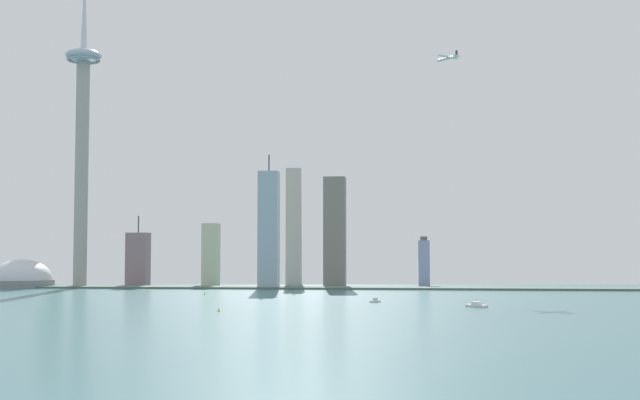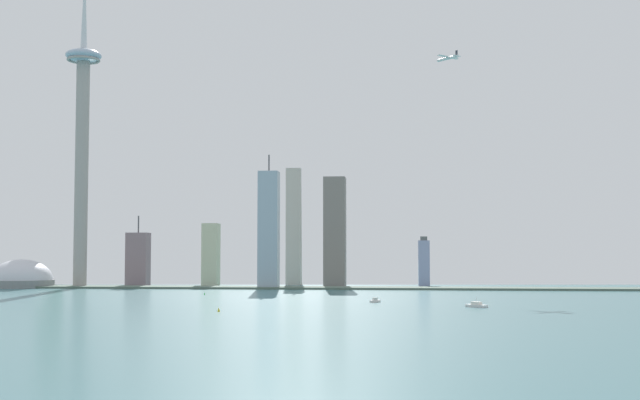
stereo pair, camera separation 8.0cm
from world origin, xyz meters
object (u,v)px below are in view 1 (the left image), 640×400
at_px(skyscraper_8, 269,230).
at_px(channel_buoy_0, 205,294).
at_px(airplane, 448,58).
at_px(skyscraper_6, 335,232).
at_px(stadium_dome, 21,280).
at_px(skyscraper_5, 138,259).
at_px(boat_0, 375,301).
at_px(boat_3, 477,305).
at_px(skyscraper_7, 211,254).
at_px(skyscraper_4, 51,232).
at_px(channel_buoy_1, 219,309).
at_px(observation_tower, 82,125).
at_px(skyscraper_3, 294,227).
at_px(skyscraper_0, 424,262).

xyz_separation_m(skyscraper_8, channel_buoy_0, (-39.83, -127.96, -62.16)).
bearing_deg(airplane, skyscraper_8, 55.59).
bearing_deg(skyscraper_6, stadium_dome, -171.10).
relative_size(skyscraper_5, skyscraper_6, 0.65).
height_order(stadium_dome, boat_0, stadium_dome).
relative_size(boat_3, airplane, 0.61).
bearing_deg(skyscraper_6, boat_0, -79.33).
bearing_deg(skyscraper_7, skyscraper_4, 176.29).
distance_m(boat_0, channel_buoy_1, 148.31).
bearing_deg(skyscraper_6, boat_3, -68.97).
bearing_deg(airplane, skyscraper_7, 36.60).
height_order(skyscraper_6, skyscraper_7, skyscraper_6).
relative_size(observation_tower, skyscraper_7, 5.13).
distance_m(stadium_dome, skyscraper_5, 128.45).
height_order(skyscraper_6, channel_buoy_0, skyscraper_6).
xyz_separation_m(stadium_dome, skyscraper_6, (344.50, 53.96, 54.33)).
bearing_deg(skyscraper_8, skyscraper_7, 136.24).
bearing_deg(stadium_dome, skyscraper_7, 21.33).
relative_size(skyscraper_5, channel_buoy_1, 28.55).
bearing_deg(boat_0, skyscraper_4, -82.47).
xyz_separation_m(skyscraper_7, boat_3, (276.33, -355.66, -34.86)).
height_order(boat_3, airplane, airplane).
relative_size(observation_tower, skyscraper_3, 2.24).
xyz_separation_m(observation_tower, channel_buoy_1, (231.19, -343.11, -179.60)).
relative_size(observation_tower, channel_buoy_0, 176.58).
relative_size(stadium_dome, channel_buoy_1, 25.43).
bearing_deg(skyscraper_3, stadium_dome, -161.19).
bearing_deg(stadium_dome, boat_0, -30.05).
xyz_separation_m(skyscraper_4, skyscraper_8, (282.43, -90.57, 0.17)).
bearing_deg(boat_3, stadium_dome, -166.89).
bearing_deg(channel_buoy_0, stadium_dome, 151.50).
bearing_deg(channel_buoy_1, stadium_dome, 131.22).
distance_m(skyscraper_0, boat_0, 321.02).
distance_m(skyscraper_0, skyscraper_3, 159.64).
distance_m(skyscraper_4, skyscraper_8, 296.59).
height_order(skyscraper_7, skyscraper_8, skyscraper_8).
xyz_separation_m(skyscraper_0, skyscraper_8, (-168.54, -86.99, 36.13)).
relative_size(skyscraper_3, boat_3, 10.42).
bearing_deg(channel_buoy_1, boat_3, 18.63).
height_order(skyscraper_3, skyscraper_7, skyscraper_3).
distance_m(boat_0, airplane, 374.11).
xyz_separation_m(skyscraper_8, airplane, (195.04, 35.73, 191.47)).
bearing_deg(channel_buoy_1, skyscraper_5, 115.02).
bearing_deg(skyscraper_0, skyscraper_3, 174.98).
bearing_deg(skyscraper_5, skyscraper_0, 8.00).
bearing_deg(skyscraper_6, skyscraper_4, 174.17).
bearing_deg(channel_buoy_1, skyscraper_8, 93.28).
bearing_deg(skyscraper_5, boat_3, -42.15).
relative_size(skyscraper_0, skyscraper_3, 0.34).
bearing_deg(skyscraper_3, skyscraper_0, -5.02).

